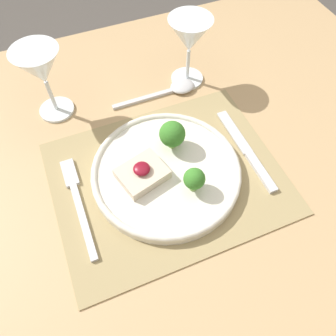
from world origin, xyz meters
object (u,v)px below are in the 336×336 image
object	(u,v)px
knife	(249,154)
spoon	(174,89)
dinner_plate	(168,169)
fork	(77,199)
wine_glass_near	(190,38)
wine_glass_far	(41,70)

from	to	relation	value
knife	spoon	distance (m)	0.23
dinner_plate	fork	size ratio (longest dim) A/B	1.33
dinner_plate	wine_glass_near	xyz separation A→B (m)	(0.14, 0.22, 0.09)
spoon	wine_glass_near	bearing A→B (deg)	31.73
dinner_plate	wine_glass_near	distance (m)	0.27
fork	wine_glass_near	distance (m)	0.38
spoon	knife	bearing A→B (deg)	-71.87
wine_glass_near	wine_glass_far	xyz separation A→B (m)	(-0.29, 0.02, 0.00)
fork	wine_glass_far	xyz separation A→B (m)	(0.01, 0.23, 0.10)
dinner_plate	wine_glass_near	world-z (taller)	wine_glass_near
fork	dinner_plate	bearing A→B (deg)	-2.45
spoon	dinner_plate	bearing A→B (deg)	-114.16
fork	wine_glass_near	bearing A→B (deg)	35.53
dinner_plate	wine_glass_far	xyz separation A→B (m)	(-0.16, 0.24, 0.09)
knife	wine_glass_near	xyz separation A→B (m)	(-0.02, 0.24, 0.10)
knife	wine_glass_far	bearing A→B (deg)	143.37
fork	spoon	bearing A→B (deg)	36.25
fork	knife	size ratio (longest dim) A/B	1.00
knife	wine_glass_near	size ratio (longest dim) A/B	1.37
wine_glass_far	dinner_plate	bearing A→B (deg)	-56.54
knife	wine_glass_far	xyz separation A→B (m)	(-0.31, 0.26, 0.10)
dinner_plate	wine_glass_far	bearing A→B (deg)	123.46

